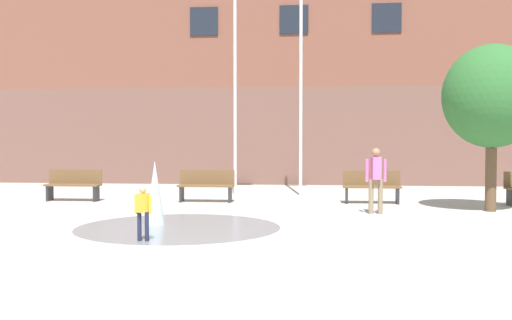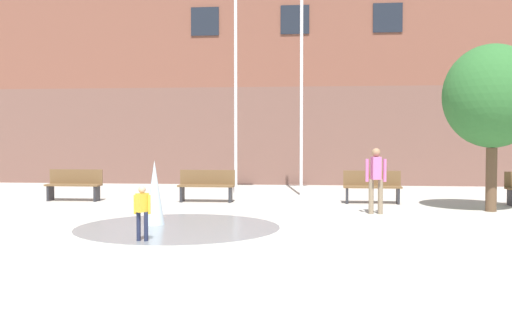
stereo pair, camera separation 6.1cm
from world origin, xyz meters
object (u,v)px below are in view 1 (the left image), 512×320
object	(u,v)px
child_with_pink_shirt	(143,209)
adult_watching	(376,175)
flagpole_left	(236,64)
street_tree_near_building	(492,97)
park_bench_center	(206,185)
park_bench_far_left	(74,184)
park_bench_near_trashcan	(372,186)
flagpole_right	(302,65)

from	to	relation	value
child_with_pink_shirt	adult_watching	xyz separation A→B (m)	(4.49, 4.27, 0.35)
flagpole_left	street_tree_near_building	world-z (taller)	flagpole_left
park_bench_center	park_bench_far_left	bearing A→B (deg)	-178.34
park_bench_near_trashcan	flagpole_left	size ratio (longest dim) A/B	0.20
child_with_pink_shirt	flagpole_right	xyz separation A→B (m)	(2.60, 8.68, 3.56)
park_bench_far_left	street_tree_near_building	bearing A→B (deg)	-6.68
adult_watching	street_tree_near_building	distance (m)	3.58
flagpole_left	flagpole_right	distance (m)	2.10
park_bench_far_left	flagpole_right	xyz separation A→B (m)	(6.56, 2.27, 3.66)
flagpole_right	street_tree_near_building	world-z (taller)	flagpole_right
adult_watching	flagpole_left	distance (m)	6.79
flagpole_left	street_tree_near_building	distance (m)	7.90
park_bench_near_trashcan	street_tree_near_building	size ratio (longest dim) A/B	0.38
park_bench_far_left	park_bench_center	size ratio (longest dim) A/B	1.00
park_bench_center	child_with_pink_shirt	world-z (taller)	child_with_pink_shirt
child_with_pink_shirt	flagpole_left	bearing A→B (deg)	29.51
park_bench_far_left	adult_watching	world-z (taller)	adult_watching
park_bench_far_left	child_with_pink_shirt	distance (m)	7.53
adult_watching	park_bench_near_trashcan	bearing A→B (deg)	170.63
park_bench_center	park_bench_near_trashcan	world-z (taller)	same
child_with_pink_shirt	street_tree_near_building	world-z (taller)	street_tree_near_building
flagpole_right	adult_watching	bearing A→B (deg)	-66.78
child_with_pink_shirt	street_tree_near_building	bearing A→B (deg)	-22.73
child_with_pink_shirt	adult_watching	bearing A→B (deg)	-13.65
park_bench_far_left	flagpole_left	xyz separation A→B (m)	(4.46, 2.27, 3.72)
child_with_pink_shirt	flagpole_right	distance (m)	9.73
park_bench_center	flagpole_left	bearing A→B (deg)	75.09
park_bench_far_left	street_tree_near_building	world-z (taller)	street_tree_near_building
park_bench_near_trashcan	adult_watching	size ratio (longest dim) A/B	1.01
child_with_pink_shirt	flagpole_left	size ratio (longest dim) A/B	0.12
adult_watching	street_tree_near_building	xyz separation A→B (m)	(2.91, 0.81, 1.92)
adult_watching	park_bench_center	bearing A→B (deg)	-122.70
park_bench_far_left	flagpole_left	bearing A→B (deg)	26.94
street_tree_near_building	park_bench_center	bearing A→B (deg)	169.07
flagpole_left	adult_watching	bearing A→B (deg)	-47.86
park_bench_center	child_with_pink_shirt	size ratio (longest dim) A/B	1.62
adult_watching	flagpole_left	xyz separation A→B (m)	(-3.99, 4.41, 3.27)
flagpole_right	street_tree_near_building	bearing A→B (deg)	-36.85
flagpole_right	street_tree_near_building	distance (m)	6.14
park_bench_center	flagpole_right	world-z (taller)	flagpole_right
park_bench_center	adult_watching	bearing A→B (deg)	-26.28
park_bench_near_trashcan	street_tree_near_building	distance (m)	3.97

